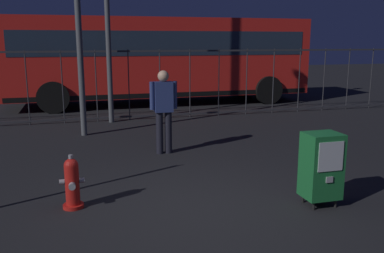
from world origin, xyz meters
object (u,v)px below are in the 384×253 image
object	(u,v)px
newspaper_box_primary	(321,165)
bus_near	(160,56)
fire_hydrant	(72,183)
pedestrian	(164,107)

from	to	relation	value
newspaper_box_primary	bus_near	xyz separation A→B (m)	(-0.20, 10.06, 1.14)
fire_hydrant	bus_near	size ratio (longest dim) A/B	0.07
newspaper_box_primary	pedestrian	size ratio (longest dim) A/B	0.61
bus_near	fire_hydrant	bearing A→B (deg)	-108.49
newspaper_box_primary	pedestrian	distance (m)	3.59
pedestrian	bus_near	distance (m)	6.99
fire_hydrant	pedestrian	xyz separation A→B (m)	(1.77, 2.42, 0.60)
fire_hydrant	newspaper_box_primary	world-z (taller)	newspaper_box_primary
fire_hydrant	pedestrian	size ratio (longest dim) A/B	0.45
newspaper_box_primary	bus_near	size ratio (longest dim) A/B	0.10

